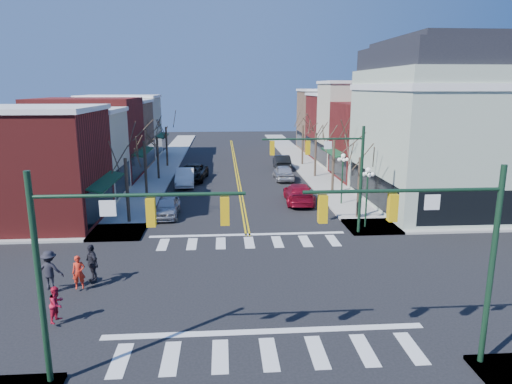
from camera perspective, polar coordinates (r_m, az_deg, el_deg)
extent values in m
plane|color=black|center=(23.30, 0.07, -11.38)|extent=(160.00, 160.00, 0.00)
cube|color=#9E9B93|center=(42.86, -13.73, -0.24)|extent=(3.50, 70.00, 0.15)
cube|color=#9E9B93|center=(43.50, 9.63, 0.14)|extent=(3.50, 70.00, 0.15)
cube|color=maroon|center=(36.17, -26.81, 2.66)|extent=(10.00, 8.50, 8.00)
cube|color=#BCB69B|center=(43.38, -22.95, 4.20)|extent=(10.00, 7.00, 7.50)
cube|color=maroon|center=(50.90, -20.18, 6.16)|extent=(10.00, 9.00, 8.50)
cube|color=#8B674D|center=(58.87, -18.00, 6.80)|extent=(10.00, 7.50, 7.80)
cube|color=#BCB69B|center=(66.37, -16.46, 7.71)|extent=(10.00, 8.00, 8.20)
cube|color=maroon|center=(50.24, 15.78, 6.10)|extent=(10.00, 8.50, 8.00)
cube|color=#BCB69B|center=(57.46, 13.23, 8.05)|extent=(10.00, 7.00, 10.00)
cube|color=maroon|center=(64.69, 11.22, 8.00)|extent=(10.00, 8.00, 8.50)
cube|color=#8B674D|center=(72.40, 9.55, 8.78)|extent=(10.00, 8.00, 9.00)
cube|color=#AABBA2|center=(40.20, 22.68, 6.12)|extent=(12.00, 14.00, 11.00)
cube|color=white|center=(39.99, 23.20, 11.95)|extent=(12.25, 14.25, 0.50)
cube|color=black|center=(40.05, 23.51, 15.23)|extent=(11.40, 13.40, 1.80)
cube|color=black|center=(40.13, 23.65, 16.80)|extent=(9.80, 11.80, 0.60)
cylinder|color=#14331E|center=(16.11, -25.44, -10.29)|extent=(0.20, 0.20, 7.20)
cylinder|color=#14331E|center=(14.37, -14.38, -0.38)|extent=(6.50, 0.12, 0.12)
cube|color=gold|center=(14.45, -12.99, -2.48)|extent=(0.28, 0.28, 0.90)
cube|color=gold|center=(14.27, -3.92, -2.36)|extent=(0.28, 0.28, 0.90)
cylinder|color=#14331E|center=(17.51, 27.34, -8.64)|extent=(0.20, 0.20, 7.20)
cylinder|color=#14331E|center=(15.26, 17.98, 0.16)|extent=(6.50, 0.12, 0.12)
cube|color=gold|center=(15.26, 16.71, -1.87)|extent=(0.28, 0.28, 0.90)
cube|color=gold|center=(14.61, 8.33, -2.10)|extent=(0.28, 0.28, 0.90)
cylinder|color=#14331E|center=(30.54, 12.98, 1.30)|extent=(0.20, 0.20, 7.20)
cylinder|color=#14331E|center=(29.31, 7.14, 6.59)|extent=(6.50, 0.12, 0.12)
cube|color=gold|center=(29.32, 6.49, 5.53)|extent=(0.28, 0.28, 0.90)
cube|color=gold|center=(28.98, 2.04, 5.52)|extent=(0.28, 0.28, 0.90)
cylinder|color=#14331E|center=(32.15, 13.63, -1.08)|extent=(0.12, 0.12, 4.00)
sphere|color=white|center=(31.71, 13.84, 2.69)|extent=(0.36, 0.36, 0.36)
cylinder|color=#14331E|center=(38.23, 10.70, 1.28)|extent=(0.12, 0.12, 4.00)
sphere|color=white|center=(37.86, 10.84, 4.47)|extent=(0.36, 0.36, 0.36)
cylinder|color=#382B21|center=(33.67, -15.79, 0.08)|extent=(0.24, 0.24, 4.76)
cylinder|color=#382B21|center=(41.35, -13.65, 2.75)|extent=(0.24, 0.24, 5.04)
cylinder|color=#382B21|center=(49.20, -12.16, 4.13)|extent=(0.24, 0.24, 4.55)
cylinder|color=#382B21|center=(57.03, -11.10, 5.54)|extent=(0.24, 0.24, 4.90)
cylinder|color=#382B21|center=(34.46, 12.73, 0.43)|extent=(0.24, 0.24, 4.62)
cylinder|color=#382B21|center=(41.98, 9.62, 3.18)|extent=(0.24, 0.24, 5.18)
cylinder|color=#382B21|center=(49.71, 7.44, 4.56)|extent=(0.24, 0.24, 4.83)
cylinder|color=#382B21|center=(57.49, 5.85, 5.81)|extent=(0.24, 0.24, 4.97)
imported|color=#AEADB2|center=(35.26, -11.06, -1.81)|extent=(1.83, 4.45, 1.51)
imported|color=silver|center=(45.85, -8.88, 1.82)|extent=(2.02, 5.23, 1.70)
imported|color=black|center=(48.42, -7.96, 2.41)|extent=(3.41, 6.20, 1.65)
imported|color=maroon|center=(38.76, 5.38, -0.17)|extent=(2.62, 5.81, 1.65)
imported|color=silver|center=(48.23, 3.47, 2.46)|extent=(1.96, 4.78, 1.62)
imported|color=black|center=(54.97, 3.23, 3.79)|extent=(1.86, 5.11, 1.67)
imported|color=red|center=(23.72, -21.28, -9.34)|extent=(0.67, 0.52, 1.63)
imported|color=red|center=(20.98, -23.64, -12.70)|extent=(0.76, 0.87, 1.53)
imported|color=black|center=(24.18, -19.83, -8.37)|extent=(1.10, 1.19, 1.96)
imported|color=black|center=(24.10, -24.38, -8.89)|extent=(1.32, 0.85, 1.93)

